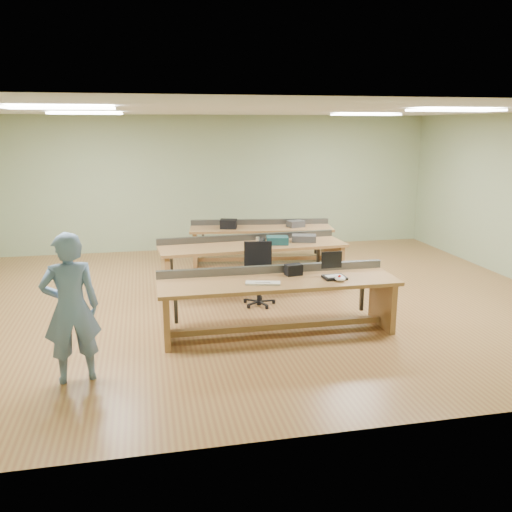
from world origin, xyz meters
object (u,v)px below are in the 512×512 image
workbench_front (278,293)px  task_chair (259,282)px  mug (262,241)px  drinks_can (258,241)px  parts_bin_grey (304,238)px  parts_bin_teal (277,240)px  workbench_back (261,236)px  person (71,308)px  workbench_mid (252,254)px  laptop_base (334,277)px  camera_bag (294,270)px

workbench_front → task_chair: (0.00, 1.24, -0.21)m
mug → drinks_can: bearing=-144.7°
task_chair → parts_bin_grey: task_chair is taller
parts_bin_teal → parts_bin_grey: bearing=12.2°
parts_bin_teal → workbench_back: bearing=87.7°
person → parts_bin_grey: person is taller
workbench_front → mug: size_ratio=28.79×
workbench_mid → drinks_can: 0.27m
laptop_base → workbench_back: bearing=89.7°
laptop_base → camera_bag: size_ratio=1.31×
camera_bag → task_chair: task_chair is taller
workbench_front → parts_bin_teal: size_ratio=8.62×
workbench_mid → camera_bag: camera_bag is taller
workbench_back → task_chair: (-0.60, -2.59, -0.20)m
workbench_mid → workbench_back: size_ratio=1.12×
person → parts_bin_grey: (3.61, 3.25, -0.04)m
parts_bin_grey → camera_bag: bearing=-110.4°
workbench_back → parts_bin_teal: bearing=-84.7°
workbench_back → camera_bag: 3.68m
workbench_mid → parts_bin_teal: 0.50m
task_chair → parts_bin_grey: bearing=52.8°
drinks_can → parts_bin_teal: bearing=-8.2°
workbench_back → drinks_can: size_ratio=23.25×
workbench_back → person: person is taller
task_chair → mug: bearing=82.1°
workbench_back → parts_bin_grey: size_ratio=6.98×
workbench_front → workbench_mid: size_ratio=0.98×
camera_bag → workbench_mid: bearing=85.5°
drinks_can → workbench_mid: bearing=169.1°
person → parts_bin_grey: 4.86m
parts_bin_grey → drinks_can: 0.86m
task_chair → camera_bag: bearing=-68.5°
person → mug: (2.85, 3.25, -0.05)m
camera_bag → parts_bin_teal: (0.27, 2.02, -0.01)m
person → task_chair: 3.39m
workbench_mid → workbench_front: bearing=-96.1°
person → parts_bin_teal: 4.40m
parts_bin_teal → drinks_can: parts_bin_teal is taller
mug → task_chair: bearing=-105.4°
person → parts_bin_teal: size_ratio=4.50×
person → camera_bag: person is taller
workbench_front → workbench_back: same height
parts_bin_grey → mug: size_ratio=3.78×
workbench_mid → drinks_can: (0.09, -0.02, 0.25)m
parts_bin_grey → drinks_can: bearing=-175.8°
laptop_base → parts_bin_teal: bearing=93.0°
task_chair → parts_bin_teal: size_ratio=2.62×
laptop_base → camera_bag: camera_bag is taller
person → task_chair: size_ratio=1.72×
workbench_front → task_chair: 1.26m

